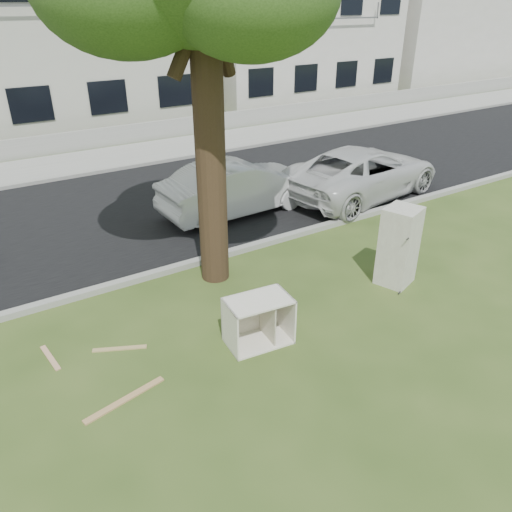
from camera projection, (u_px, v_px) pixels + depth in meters
ground at (284, 313)px, 8.75m from camera, size 120.00×120.00×0.00m
road at (154, 206)px, 13.24m from camera, size 120.00×7.00×0.01m
kerb_near at (218, 259)px, 10.58m from camera, size 120.00×0.18×0.12m
kerb_far at (111, 171)px, 15.90m from camera, size 120.00×0.18×0.12m
sidewalk at (98, 160)px, 16.99m from camera, size 120.00×2.80×0.01m
low_wall at (83, 140)px, 18.03m from camera, size 120.00×0.15×0.70m
townhouse_center at (36, 31)px, 20.14m from camera, size 11.22×8.16×7.44m
townhouse_right at (280, 30)px, 26.00m from camera, size 10.20×8.16×6.84m
filler_right at (448, 27)px, 33.15m from camera, size 16.00×9.00×6.40m
fridge at (399, 246)px, 9.38m from camera, size 0.79×0.76×1.54m
cabinet at (259, 321)px, 7.85m from camera, size 1.08×0.74×0.79m
plank_a at (125, 399)px, 6.85m from camera, size 1.23×0.36×0.02m
plank_b at (120, 349)px, 7.85m from camera, size 0.80×0.43×0.02m
plank_c at (50, 358)px, 7.65m from camera, size 0.16×0.72×0.02m
car_center at (239, 187)px, 12.59m from camera, size 4.15×1.60×1.35m
car_right at (363, 172)px, 13.67m from camera, size 5.12×2.89×1.35m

